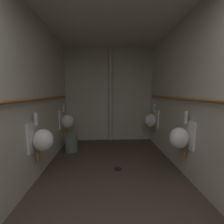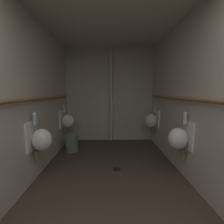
# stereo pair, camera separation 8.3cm
# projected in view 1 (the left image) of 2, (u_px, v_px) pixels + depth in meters

# --- Properties ---
(floor) EXTENTS (2.54, 4.17, 0.08)m
(floor) POSITION_uv_depth(u_px,v_px,m) (113.00, 181.00, 2.44)
(floor) COLOR #47382D
(floor) RESTS_ON ground
(wall_left) EXTENTS (0.06, 4.17, 2.61)m
(wall_left) POSITION_uv_depth(u_px,v_px,m) (28.00, 98.00, 2.20)
(wall_left) COLOR beige
(wall_left) RESTS_ON ground
(wall_right) EXTENTS (0.06, 4.17, 2.61)m
(wall_right) POSITION_uv_depth(u_px,v_px,m) (193.00, 98.00, 2.32)
(wall_right) COLOR beige
(wall_right) RESTS_ON ground
(wall_back) EXTENTS (2.54, 0.06, 2.61)m
(wall_back) POSITION_uv_depth(u_px,v_px,m) (109.00, 95.00, 4.30)
(wall_back) COLOR beige
(wall_back) RESTS_ON ground
(ceiling) EXTENTS (2.54, 4.17, 0.06)m
(ceiling) POSITION_uv_depth(u_px,v_px,m) (113.00, 1.00, 2.09)
(ceiling) COLOR beige
(urinal_left_mid) EXTENTS (0.32, 0.30, 0.76)m
(urinal_left_mid) POSITION_uv_depth(u_px,v_px,m) (42.00, 139.00, 2.27)
(urinal_left_mid) COLOR white
(urinal_left_far) EXTENTS (0.32, 0.30, 0.76)m
(urinal_left_far) POSITION_uv_depth(u_px,v_px,m) (67.00, 121.00, 3.74)
(urinal_left_far) COLOR white
(urinal_right_mid) EXTENTS (0.32, 0.30, 0.76)m
(urinal_right_mid) POSITION_uv_depth(u_px,v_px,m) (180.00, 137.00, 2.37)
(urinal_right_mid) COLOR white
(urinal_right_far) EXTENTS (0.32, 0.30, 0.76)m
(urinal_right_far) POSITION_uv_depth(u_px,v_px,m) (151.00, 120.00, 3.86)
(urinal_right_far) COLOR white
(supply_pipe_left) EXTENTS (0.06, 3.43, 0.06)m
(supply_pipe_left) POSITION_uv_depth(u_px,v_px,m) (33.00, 99.00, 2.19)
(supply_pipe_left) COLOR #936038
(supply_pipe_right) EXTENTS (0.06, 3.42, 0.06)m
(supply_pipe_right) POSITION_uv_depth(u_px,v_px,m) (188.00, 99.00, 2.32)
(supply_pipe_right) COLOR #936038
(standpipe_back_wall) EXTENTS (0.09, 0.09, 2.56)m
(standpipe_back_wall) POSITION_uv_depth(u_px,v_px,m) (111.00, 95.00, 4.19)
(standpipe_back_wall) COLOR beige
(standpipe_back_wall) RESTS_ON ground
(floor_drain) EXTENTS (0.14, 0.14, 0.01)m
(floor_drain) POSITION_uv_depth(u_px,v_px,m) (118.00, 169.00, 2.74)
(floor_drain) COLOR black
(floor_drain) RESTS_ON ground
(waste_bin) EXTENTS (0.29, 0.29, 0.40)m
(waste_bin) POSITION_uv_depth(u_px,v_px,m) (71.00, 143.00, 3.55)
(waste_bin) COLOR slate
(waste_bin) RESTS_ON ground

